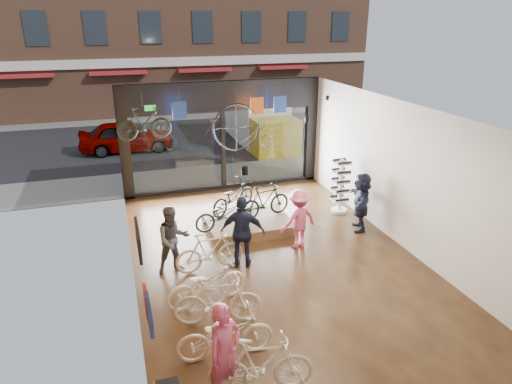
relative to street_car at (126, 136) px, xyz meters
name	(u,v)px	position (x,y,z in m)	size (l,w,h in m)	color
ground_plane	(282,270)	(3.10, -12.00, -0.73)	(7.00, 12.00, 0.04)	black
ceiling	(286,115)	(3.10, -12.00, 3.11)	(7.00, 12.00, 0.04)	black
wall_left	(127,216)	(-0.42, -12.00, 1.19)	(0.04, 12.00, 3.80)	brown
wall_right	(415,182)	(6.62, -12.00, 1.19)	(0.04, 12.00, 3.80)	beige
storefront	(223,136)	(3.10, -6.00, 1.19)	(7.00, 0.26, 3.80)	black
exit_sign	(150,108)	(0.70, -6.12, 2.34)	(0.35, 0.06, 0.18)	#198C26
street_road	(184,132)	(3.10, 3.00, -0.72)	(30.00, 18.00, 0.02)	black
sidewalk_near	(217,176)	(3.10, -4.80, -0.65)	(30.00, 2.40, 0.12)	slate
sidewalk_far	(174,116)	(3.10, 7.00, -0.65)	(30.00, 2.00, 0.12)	slate
street_car	(126,136)	(0.00, 0.00, 0.00)	(1.67, 4.14, 1.41)	gray
box_truck	(262,121)	(6.19, -1.00, 0.50)	(2.04, 6.11, 2.41)	silver
floor_bike_1	(261,365)	(1.39, -15.54, -0.18)	(0.49, 1.75, 1.05)	beige
floor_bike_2	(225,335)	(1.02, -14.56, -0.24)	(0.62, 1.77, 0.93)	beige
floor_bike_3	(218,301)	(1.12, -13.59, -0.17)	(0.50, 1.78, 1.07)	beige
floor_bike_4	(207,284)	(1.05, -12.83, -0.23)	(0.63, 1.81, 0.95)	beige
floor_bike_5	(210,251)	(1.40, -11.49, -0.20)	(0.48, 1.68, 1.01)	beige
display_platform	(248,224)	(2.95, -9.56, -0.56)	(2.40, 1.80, 0.30)	#483921
display_bike_left	(224,214)	(2.13, -9.95, 0.03)	(0.57, 1.65, 0.87)	black
display_bike_mid	(265,201)	(3.47, -9.52, 0.08)	(0.46, 1.62, 0.98)	black
display_bike_right	(233,197)	(2.69, -8.85, 0.06)	(0.62, 1.79, 0.94)	black
customer_0	(225,352)	(0.81, -15.46, 0.16)	(0.63, 0.42, 1.74)	#CC4C72
customer_1	(173,240)	(0.57, -11.28, 0.14)	(0.82, 0.64, 1.68)	#3F3F44
customer_2	(243,232)	(2.22, -11.56, 0.22)	(1.08, 0.45, 1.85)	#161C33
customer_3	(299,219)	(3.90, -11.03, 0.11)	(1.06, 0.61, 1.63)	#CC4C72
customer_5	(361,202)	(6.03, -10.53, 0.15)	(1.59, 0.51, 1.72)	#161C33
sunglasses_rack	(340,186)	(6.05, -9.23, 0.16)	(0.51, 0.42, 1.73)	white
wall_merch	(152,346)	(-0.28, -15.50, 0.59)	(0.40, 2.40, 2.60)	navy
penny_farthing	(246,128)	(3.49, -7.54, 1.79)	(1.88, 0.06, 1.50)	black
hung_bike	(144,123)	(0.35, -7.80, 2.22)	(0.45, 1.58, 0.95)	black
jersey_left	(180,110)	(1.54, -6.80, 2.34)	(0.45, 0.03, 0.55)	#1E3F99
jersey_mid	(257,106)	(4.09, -6.80, 2.34)	(0.45, 0.03, 0.55)	#CC5919
jersey_right	(280,104)	(4.90, -6.80, 2.34)	(0.45, 0.03, 0.55)	#1E3F99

